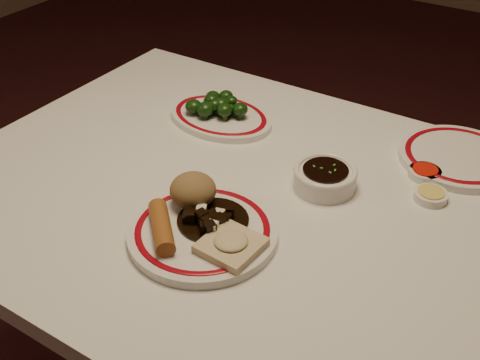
% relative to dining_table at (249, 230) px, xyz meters
% --- Properties ---
extents(dining_table, '(1.20, 0.90, 0.75)m').
position_rel_dining_table_xyz_m(dining_table, '(0.00, 0.00, 0.00)').
color(dining_table, white).
rests_on(dining_table, ground).
extents(main_plate, '(0.30, 0.30, 0.02)m').
position_rel_dining_table_xyz_m(main_plate, '(0.00, -0.15, 0.10)').
color(main_plate, white).
rests_on(main_plate, dining_table).
extents(rice_mound, '(0.08, 0.08, 0.06)m').
position_rel_dining_table_xyz_m(rice_mound, '(-0.05, -0.10, 0.14)').
color(rice_mound, olive).
rests_on(rice_mound, main_plate).
extents(spring_roll, '(0.11, 0.11, 0.03)m').
position_rel_dining_table_xyz_m(spring_roll, '(-0.05, -0.20, 0.13)').
color(spring_roll, '#9D5D26').
rests_on(spring_roll, main_plate).
extents(fried_wonton, '(0.10, 0.10, 0.03)m').
position_rel_dining_table_xyz_m(fried_wonton, '(0.07, -0.17, 0.12)').
color(fried_wonton, beige).
rests_on(fried_wonton, main_plate).
extents(stirfry_heap, '(0.13, 0.13, 0.03)m').
position_rel_dining_table_xyz_m(stirfry_heap, '(0.01, -0.13, 0.12)').
color(stirfry_heap, black).
rests_on(stirfry_heap, main_plate).
extents(broccoli_plate, '(0.27, 0.23, 0.02)m').
position_rel_dining_table_xyz_m(broccoli_plate, '(-0.20, 0.20, 0.10)').
color(broccoli_plate, white).
rests_on(broccoli_plate, dining_table).
extents(broccoli_pile, '(0.14, 0.10, 0.05)m').
position_rel_dining_table_xyz_m(broccoli_pile, '(-0.21, 0.20, 0.13)').
color(broccoli_pile, '#23471C').
rests_on(broccoli_pile, broccoli_plate).
extents(soy_bowl, '(0.12, 0.12, 0.04)m').
position_rel_dining_table_xyz_m(soy_bowl, '(0.11, 0.10, 0.11)').
color(soy_bowl, white).
rests_on(soy_bowl, dining_table).
extents(sweet_sour_dish, '(0.06, 0.06, 0.02)m').
position_rel_dining_table_xyz_m(sweet_sour_dish, '(0.27, 0.24, 0.10)').
color(sweet_sour_dish, white).
rests_on(sweet_sour_dish, dining_table).
extents(mustard_dish, '(0.06, 0.06, 0.02)m').
position_rel_dining_table_xyz_m(mustard_dish, '(0.30, 0.17, 0.10)').
color(mustard_dish, white).
rests_on(mustard_dish, dining_table).
extents(far_plate, '(0.31, 0.31, 0.02)m').
position_rel_dining_table_xyz_m(far_plate, '(0.30, 0.33, 0.10)').
color(far_plate, white).
rests_on(far_plate, dining_table).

